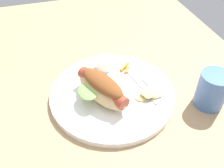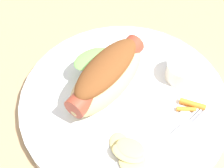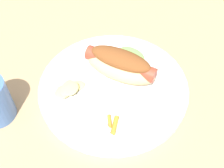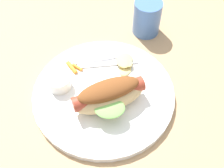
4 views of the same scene
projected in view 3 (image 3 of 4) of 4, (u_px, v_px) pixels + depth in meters
ground_plane at (125, 91)px, 62.26cm from camera, size 120.00×90.00×1.80cm
plate at (113, 88)px, 60.67cm from camera, size 30.94×30.94×1.60cm
hot_dog at (121, 64)px, 59.34cm from camera, size 16.61×12.46×6.41cm
sauce_ramekin at (143, 114)px, 53.78cm from camera, size 4.94×4.94×2.96cm
fork at (80, 112)px, 55.53cm from camera, size 14.76×5.35×0.40cm
knife at (81, 103)px, 56.94cm from camera, size 14.26×4.07×0.36cm
chips_pile at (69, 89)px, 58.36cm from camera, size 5.21×7.43×1.68cm
carrot_garnish at (113, 124)px, 53.64cm from camera, size 4.18×3.47×0.90cm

